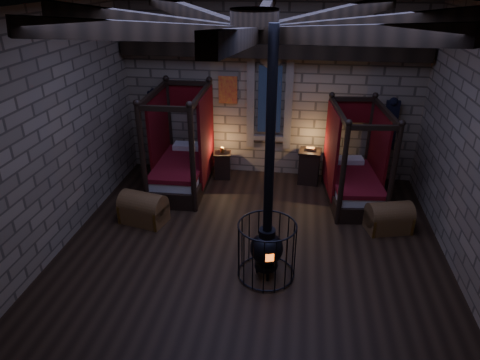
# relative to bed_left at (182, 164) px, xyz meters

# --- Properties ---
(room) EXTENTS (7.02, 7.02, 4.29)m
(room) POSITION_rel_bed_left_xyz_m (1.93, -2.33, 3.17)
(room) COLOR black
(room) RESTS_ON ground
(bed_left) EXTENTS (1.23, 2.24, 2.30)m
(bed_left) POSITION_rel_bed_left_xyz_m (0.00, 0.00, 0.00)
(bed_left) COLOR black
(bed_left) RESTS_ON ground
(bed_right) EXTENTS (1.29, 2.13, 2.11)m
(bed_right) POSITION_rel_bed_left_xyz_m (3.91, -0.11, -0.05)
(bed_right) COLOR black
(bed_right) RESTS_ON ground
(trunk_left) EXTENTS (1.00, 0.76, 0.66)m
(trunk_left) POSITION_rel_bed_left_xyz_m (-0.38, -1.68, -0.28)
(trunk_left) COLOR brown
(trunk_left) RESTS_ON ground
(trunk_right) EXTENTS (0.95, 0.73, 0.62)m
(trunk_right) POSITION_rel_bed_left_xyz_m (4.52, -1.30, -0.30)
(trunk_right) COLOR brown
(trunk_right) RESTS_ON ground
(nightstand_left) EXTENTS (0.46, 0.45, 0.81)m
(nightstand_left) POSITION_rel_bed_left_xyz_m (0.85, 0.59, -0.23)
(nightstand_left) COLOR black
(nightstand_left) RESTS_ON ground
(nightstand_right) EXTENTS (0.56, 0.54, 0.90)m
(nightstand_right) POSITION_rel_bed_left_xyz_m (2.96, 0.64, -0.15)
(nightstand_right) COLOR black
(nightstand_right) RESTS_ON ground
(stove) EXTENTS (0.97, 0.97, 4.05)m
(stove) POSITION_rel_bed_left_xyz_m (2.25, -3.04, 0.04)
(stove) COLOR black
(stove) RESTS_ON ground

